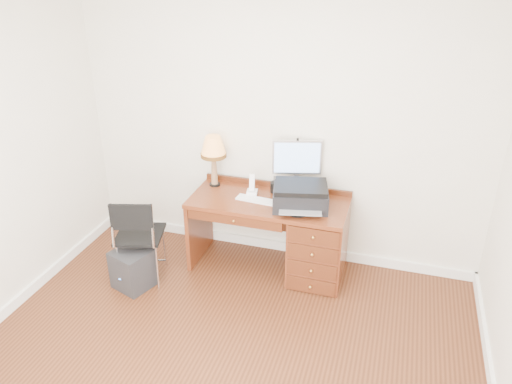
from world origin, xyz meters
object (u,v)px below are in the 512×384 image
(monitor, at_px, (298,160))
(equipment_box, at_px, (133,268))
(printer, at_px, (300,196))
(chair, at_px, (136,232))
(desk, at_px, (301,236))
(leg_lamp, at_px, (213,150))
(phone, at_px, (252,189))

(monitor, distance_m, equipment_box, 1.86)
(printer, relative_size, chair, 0.63)
(desk, relative_size, leg_lamp, 2.88)
(chair, bearing_deg, equipment_box, -115.21)
(monitor, height_order, chair, monitor)
(monitor, xyz_separation_m, leg_lamp, (-0.83, -0.08, 0.04))
(chair, bearing_deg, desk, 6.80)
(printer, bearing_deg, phone, 155.88)
(monitor, xyz_separation_m, equipment_box, (-1.34, -0.92, -0.90))
(desk, xyz_separation_m, phone, (-0.51, 0.07, 0.40))
(printer, xyz_separation_m, phone, (-0.50, 0.10, -0.05))
(monitor, xyz_separation_m, printer, (0.10, -0.27, -0.23))
(monitor, distance_m, leg_lamp, 0.83)
(desk, relative_size, monitor, 2.78)
(monitor, height_order, phone, monitor)
(desk, bearing_deg, phone, 172.61)
(printer, bearing_deg, chair, -171.21)
(leg_lamp, bearing_deg, equipment_box, -121.48)
(printer, relative_size, equipment_box, 1.50)
(printer, xyz_separation_m, equipment_box, (-1.44, -0.64, -0.67))
(desk, distance_m, equipment_box, 1.62)
(printer, distance_m, chair, 1.56)
(monitor, bearing_deg, printer, -86.38)
(monitor, bearing_deg, phone, -172.72)
(desk, height_order, monitor, monitor)
(phone, relative_size, equipment_box, 0.56)
(chair, bearing_deg, printer, 5.69)
(monitor, height_order, printer, monitor)
(phone, height_order, equipment_box, phone)
(phone, bearing_deg, equipment_box, -151.57)
(chair, distance_m, equipment_box, 0.37)
(leg_lamp, distance_m, equipment_box, 1.36)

